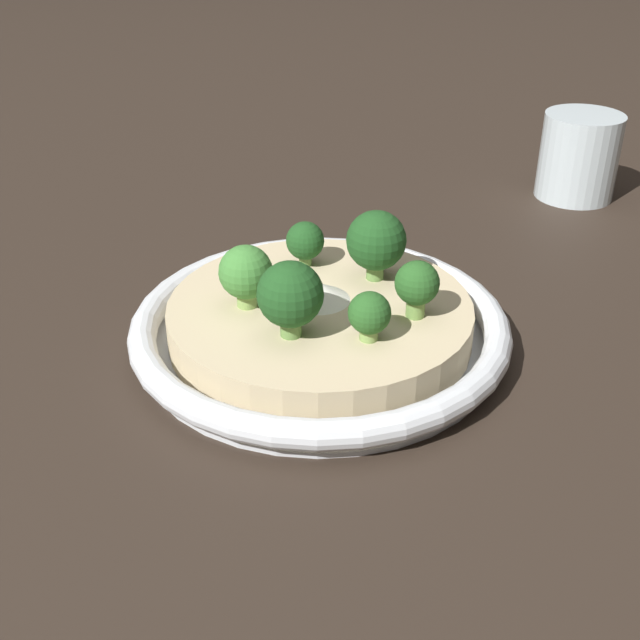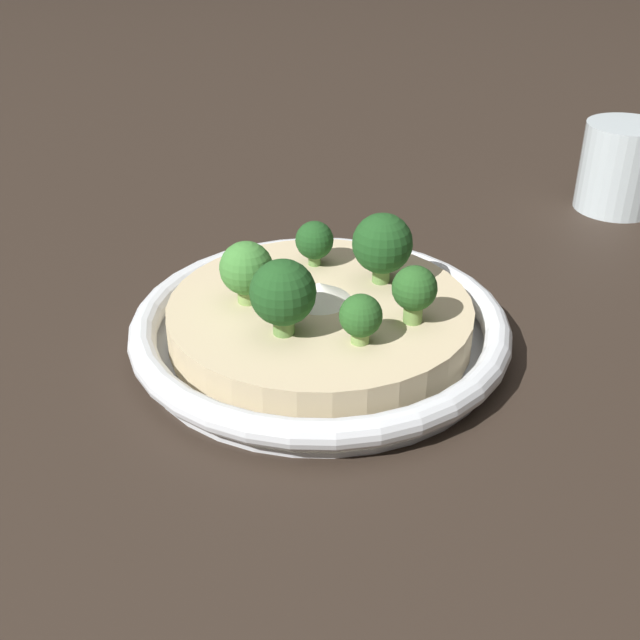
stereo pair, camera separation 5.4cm
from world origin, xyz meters
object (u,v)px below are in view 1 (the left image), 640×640
Objects in this scene: broccoli_front_right at (417,285)px; broccoli_front_left at (290,296)px; broccoli_front at (369,314)px; broccoli_right at (376,241)px; broccoli_left at (246,273)px; drinking_glass at (579,156)px; broccoli_back at (305,241)px; risotto_bowl at (320,325)px.

broccoli_front_right is 0.08m from broccoli_front_left.
broccoli_front is 0.08m from broccoli_right.
broccoli_left is at bearing -166.26° from broccoli_right.
broccoli_front_right is 0.35m from drinking_glass.
drinking_glass is (0.30, 0.17, -0.01)m from broccoli_back.
broccoli_back is (-0.00, 0.06, 0.04)m from risotto_bowl.
broccoli_left is 0.85× the size of broccoli_right.
risotto_bowl is at bearing -6.89° from broccoli_left.
broccoli_right is at bearing -33.52° from broccoli_back.
broccoli_front_right is at bearing -17.68° from broccoli_left.
broccoli_front_left is at bearing -137.11° from broccoli_right.
risotto_bowl is 0.06m from broccoli_left.
broccoli_right reaches higher than broccoli_left.
broccoli_back is 0.86× the size of broccoli_front_right.
broccoli_left reaches higher than risotto_bowl.
broccoli_back is at bearing 75.25° from broccoli_front_left.
drinking_glass is (0.34, 0.22, -0.02)m from broccoli_left.
broccoli_front_right is at bearing 5.96° from broccoli_front_left.
broccoli_front is 0.96× the size of broccoli_back.
broccoli_front is 0.39m from drinking_glass.
risotto_bowl is 6.65× the size of broccoli_front_right.
broccoli_right is 0.32m from drinking_glass.
broccoli_left is (-0.07, 0.06, 0.01)m from broccoli_front.
drinking_glass is at bearing 39.35° from broccoli_front_left.
risotto_bowl is 8.02× the size of broccoli_front.
broccoli_back is 0.66× the size of broccoli_right.
broccoli_right reaches higher than broccoli_back.
broccoli_front_left is (-0.03, -0.04, 0.05)m from risotto_bowl.
broccoli_left is at bearing 173.11° from risotto_bowl.
broccoli_left is at bearing 162.32° from broccoli_front_right.
broccoli_right is at bearing 32.47° from risotto_bowl.
broccoli_right reaches higher than broccoli_front.
broccoli_front_left is (-0.08, -0.01, 0.01)m from broccoli_front_right.
broccoli_front_left is at bearing -124.60° from risotto_bowl.
broccoli_right is at bearing 102.83° from broccoli_front_right.
risotto_bowl is 5.18× the size of broccoli_front_left.
broccoli_front_right reaches higher than broccoli_back.
broccoli_back is 0.67× the size of broccoli_front_left.
broccoli_front_left is at bearing -140.65° from drinking_glass.
risotto_bowl is at bearing 154.19° from broccoli_front_right.
broccoli_left is 0.41m from drinking_glass.
broccoli_back is at bearing 123.87° from broccoli_front_right.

